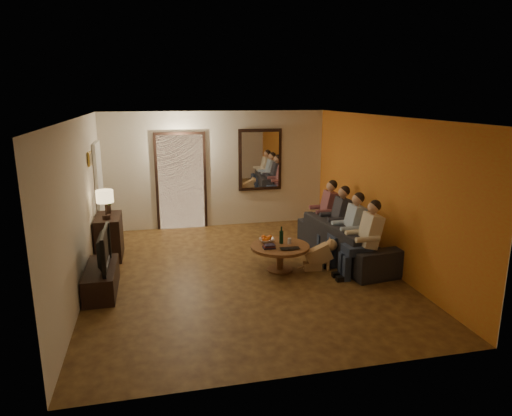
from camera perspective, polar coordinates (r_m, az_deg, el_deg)
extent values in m
cube|color=#402411|center=(7.82, -1.67, -8.13)|extent=(5.00, 6.00, 0.01)
cube|color=white|center=(7.25, -1.82, 11.27)|extent=(5.00, 6.00, 0.01)
cube|color=beige|center=(10.34, -4.96, 4.79)|extent=(5.00, 0.02, 2.60)
cube|color=beige|center=(4.64, 5.47, -6.82)|extent=(5.00, 0.02, 2.60)
cube|color=beige|center=(7.38, -21.15, 0.17)|extent=(0.02, 6.00, 2.60)
cube|color=beige|center=(8.27, 15.52, 2.01)|extent=(0.02, 6.00, 2.60)
cube|color=#D85D24|center=(8.27, 15.46, 2.01)|extent=(0.01, 6.00, 2.60)
cube|color=#FFE0A5|center=(10.29, -9.34, 3.19)|extent=(1.00, 0.06, 2.10)
cube|color=black|center=(10.28, -9.34, 3.18)|extent=(1.12, 0.04, 2.22)
cube|color=silver|center=(10.34, -7.93, 2.45)|extent=(0.45, 0.03, 1.70)
cube|color=black|center=(10.45, 0.51, 6.05)|extent=(1.00, 0.05, 1.40)
cube|color=white|center=(10.42, 0.55, 6.03)|extent=(0.86, 0.02, 1.26)
cube|color=white|center=(9.67, -18.93, 1.74)|extent=(0.06, 0.85, 2.04)
cube|color=#B28C33|center=(8.55, -20.09, 5.79)|extent=(0.03, 0.28, 0.24)
cube|color=brown|center=(8.55, -19.99, 5.80)|extent=(0.01, 0.22, 0.18)
cube|color=black|center=(8.87, -17.87, -3.43)|extent=(0.45, 0.88, 0.79)
cube|color=black|center=(7.43, -18.75, -8.46)|extent=(0.45, 1.20, 0.40)
imported|color=black|center=(7.27, -19.05, -4.89)|extent=(1.00, 0.13, 0.58)
imported|color=black|center=(8.57, 11.47, -3.90)|extent=(2.51, 1.22, 0.71)
cylinder|color=brown|center=(7.87, 3.00, -6.24)|extent=(1.07, 1.07, 0.45)
imported|color=white|center=(7.94, 1.34, -4.07)|extent=(0.26, 0.26, 0.06)
cylinder|color=silver|center=(7.87, 4.19, -4.13)|extent=(0.06, 0.06, 0.10)
imported|color=black|center=(7.56, 4.34, -5.20)|extent=(0.34, 0.23, 0.03)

